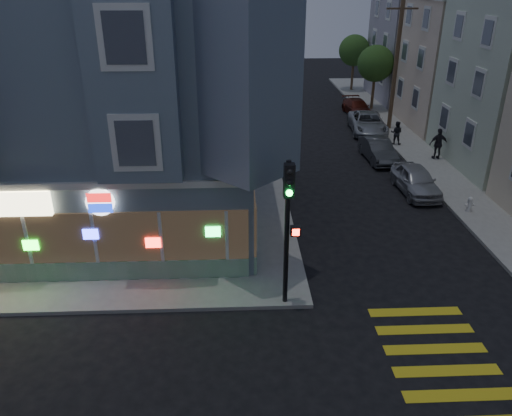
{
  "coord_description": "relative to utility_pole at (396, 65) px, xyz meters",
  "views": [
    {
      "loc": [
        0.37,
        -12.25,
        10.6
      ],
      "look_at": [
        1.13,
        5.21,
        2.44
      ],
      "focal_mm": 35.0,
      "sensor_mm": 36.0,
      "label": 1
    }
  ],
  "objects": [
    {
      "name": "ground",
      "position": [
        -12.0,
        -24.0,
        -4.8
      ],
      "size": [
        120.0,
        120.0,
        0.0
      ],
      "primitive_type": "plane",
      "color": "black",
      "rests_on": "ground"
    },
    {
      "name": "sidewalk_nw",
      "position": [
        -25.5,
        -1.0,
        -4.72
      ],
      "size": [
        33.0,
        42.0,
        0.15
      ],
      "primitive_type": "cube",
      "color": "gray",
      "rests_on": "ground"
    },
    {
      "name": "street_tree_far",
      "position": [
        0.2,
        14.0,
        -0.86
      ],
      "size": [
        3.0,
        3.0,
        5.3
      ],
      "color": "#4C3826",
      "rests_on": "sidewalk_ne"
    },
    {
      "name": "corner_building",
      "position": [
        -18.0,
        -13.02,
        1.02
      ],
      "size": [
        14.6,
        14.6,
        11.4
      ],
      "color": "slate",
      "rests_on": "sidewalk_nw"
    },
    {
      "name": "pedestrian_b",
      "position": [
        1.0,
        -7.03,
        -3.68
      ],
      "size": [
        1.15,
        0.52,
        1.94
      ],
      "primitive_type": "imported",
      "rotation": [
        0.0,
        0.0,
        3.19
      ],
      "color": "#222128",
      "rests_on": "sidewalk_ne"
    },
    {
      "name": "street_tree_near",
      "position": [
        0.2,
        6.0,
        -0.86
      ],
      "size": [
        3.0,
        3.0,
        5.3
      ],
      "color": "#4C3826",
      "rests_on": "sidewalk_ne"
    },
    {
      "name": "parked_car_d",
      "position": [
        -1.83,
        -0.67,
        -4.07
      ],
      "size": [
        2.84,
        5.44,
        1.46
      ],
      "primitive_type": "imported",
      "rotation": [
        0.0,
        0.0,
        -0.08
      ],
      "color": "#9BA0A5",
      "rests_on": "ground"
    },
    {
      "name": "parked_car_a",
      "position": [
        -2.05,
        -11.99,
        -4.07
      ],
      "size": [
        1.82,
        4.29,
        1.45
      ],
      "primitive_type": "imported",
      "rotation": [
        0.0,
        0.0,
        0.03
      ],
      "color": "#A7AAAF",
      "rests_on": "ground"
    },
    {
      "name": "pedestrian_a",
      "position": [
        -0.7,
        -3.97,
        -3.86
      ],
      "size": [
        0.94,
        0.85,
        1.58
      ],
      "primitive_type": "imported",
      "rotation": [
        0.0,
        0.0,
        2.74
      ],
      "color": "black",
      "rests_on": "sidewalk_ne"
    },
    {
      "name": "parked_car_b",
      "position": [
        -2.69,
        -6.79,
        -4.11
      ],
      "size": [
        1.64,
        4.21,
        1.36
      ],
      "primitive_type": "imported",
      "rotation": [
        0.0,
        0.0,
        0.05
      ],
      "color": "#3D4043",
      "rests_on": "ground"
    },
    {
      "name": "traffic_signal",
      "position": [
        -9.95,
        -21.83,
        -1.1
      ],
      "size": [
        0.61,
        0.59,
        5.25
      ],
      "rotation": [
        0.0,
        0.0,
        0.03
      ],
      "color": "black",
      "rests_on": "sidewalk_nw"
    },
    {
      "name": "utility_pole",
      "position": [
        0.0,
        0.0,
        0.0
      ],
      "size": [
        2.2,
        0.3,
        9.0
      ],
      "color": "#4C3826",
      "rests_on": "sidewalk_ne"
    },
    {
      "name": "fire_hydrant",
      "position": [
        -0.29,
        -14.7,
        -4.25
      ],
      "size": [
        0.43,
        0.25,
        0.75
      ],
      "color": "silver",
      "rests_on": "sidewalk_ne"
    },
    {
      "name": "row_house_d",
      "position": [
        7.5,
        10.0,
        0.6
      ],
      "size": [
        12.0,
        8.6,
        10.5
      ],
      "primitive_type": "cube",
      "color": "gray",
      "rests_on": "sidewalk_ne"
    },
    {
      "name": "row_house_c",
      "position": [
        7.5,
        1.0,
        -0.15
      ],
      "size": [
        12.0,
        8.6,
        9.0
      ],
      "primitive_type": "cube",
      "color": "beige",
      "rests_on": "sidewalk_ne"
    },
    {
      "name": "parked_car_c",
      "position": [
        -1.4,
        4.53,
        -4.17
      ],
      "size": [
        2.08,
        4.42,
        1.25
      ],
      "primitive_type": "imported",
      "rotation": [
        0.0,
        0.0,
        0.08
      ],
      "color": "#561C13",
      "rests_on": "ground"
    }
  ]
}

